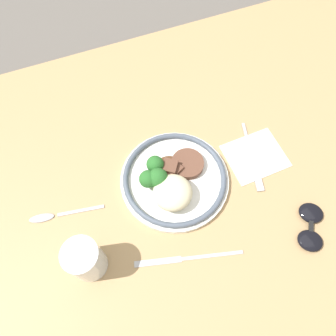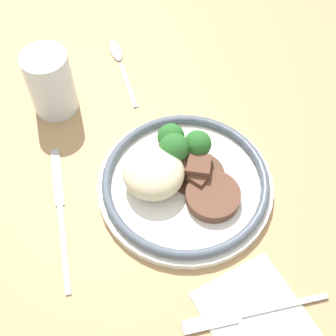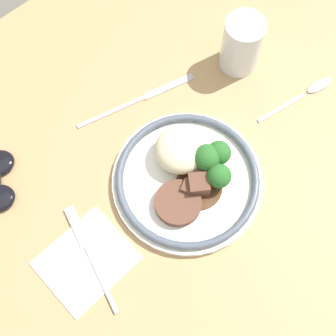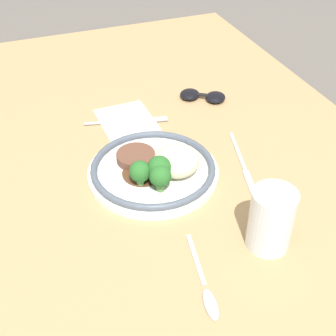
{
  "view_description": "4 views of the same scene",
  "coord_description": "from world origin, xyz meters",
  "px_view_note": "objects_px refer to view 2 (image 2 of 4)",
  "views": [
    {
      "loc": [
        0.14,
        0.26,
        0.7
      ],
      "look_at": [
        0.03,
        -0.03,
        0.08
      ],
      "focal_mm": 35.0,
      "sensor_mm": 36.0,
      "label": 1
    },
    {
      "loc": [
        -0.26,
        0.16,
        0.59
      ],
      "look_at": [
        0.04,
        0.01,
        0.09
      ],
      "focal_mm": 50.0,
      "sensor_mm": 36.0,
      "label": 2
    },
    {
      "loc": [
        -0.16,
        -0.17,
        0.74
      ],
      "look_at": [
        0.01,
        0.02,
        0.08
      ],
      "focal_mm": 50.0,
      "sensor_mm": 36.0,
      "label": 3
    },
    {
      "loc": [
        0.64,
        -0.22,
        0.58
      ],
      "look_at": [
        0.05,
        0.01,
        0.08
      ],
      "focal_mm": 50.0,
      "sensor_mm": 36.0,
      "label": 4
    }
  ],
  "objects_px": {
    "knife": "(60,210)",
    "spoon": "(119,59)",
    "fork": "(242,315)",
    "juice_glass": "(51,85)",
    "plate": "(181,178)"
  },
  "relations": [
    {
      "from": "fork",
      "to": "knife",
      "type": "bearing_deg",
      "value": -43.87
    },
    {
      "from": "fork",
      "to": "spoon",
      "type": "bearing_deg",
      "value": -80.92
    },
    {
      "from": "juice_glass",
      "to": "spoon",
      "type": "height_order",
      "value": "juice_glass"
    },
    {
      "from": "spoon",
      "to": "knife",
      "type": "bearing_deg",
      "value": 150.93
    },
    {
      "from": "fork",
      "to": "spoon",
      "type": "distance_m",
      "value": 0.45
    },
    {
      "from": "plate",
      "to": "spoon",
      "type": "relative_size",
      "value": 1.51
    },
    {
      "from": "plate",
      "to": "spoon",
      "type": "distance_m",
      "value": 0.26
    },
    {
      "from": "juice_glass",
      "to": "fork",
      "type": "xyz_separation_m",
      "value": [
        -0.4,
        -0.08,
        -0.04
      ]
    },
    {
      "from": "juice_glass",
      "to": "knife",
      "type": "relative_size",
      "value": 0.47
    },
    {
      "from": "plate",
      "to": "fork",
      "type": "distance_m",
      "value": 0.19
    },
    {
      "from": "knife",
      "to": "spoon",
      "type": "relative_size",
      "value": 1.36
    },
    {
      "from": "knife",
      "to": "spoon",
      "type": "distance_m",
      "value": 0.29
    },
    {
      "from": "fork",
      "to": "knife",
      "type": "xyz_separation_m",
      "value": [
        0.22,
        0.14,
        -0.0
      ]
    },
    {
      "from": "juice_glass",
      "to": "knife",
      "type": "xyz_separation_m",
      "value": [
        -0.17,
        0.06,
        -0.04
      ]
    },
    {
      "from": "fork",
      "to": "plate",
      "type": "bearing_deg",
      "value": -81.6
    }
  ]
}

